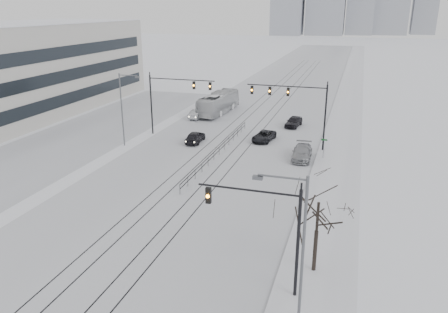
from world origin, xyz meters
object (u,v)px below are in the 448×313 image
at_px(sedan_nb_right, 302,153).
at_px(sedan_nb_far, 294,122).
at_px(traffic_mast_near, 271,225).
at_px(sedan_sb_inner, 195,137).
at_px(bare_tree, 318,210).
at_px(sedan_sb_outer, 198,114).
at_px(sedan_nb_front, 264,136).
at_px(box_truck, 219,103).

xyz_separation_m(sedan_nb_right, sedan_nb_far, (-3.04, 13.93, -0.01)).
xyz_separation_m(traffic_mast_near, sedan_sb_inner, (-15.21, 27.79, -3.83)).
xyz_separation_m(traffic_mast_near, bare_tree, (2.41, 3.00, -0.07)).
bearing_deg(sedan_nb_right, sedan_sb_outer, 138.34).
distance_m(traffic_mast_near, sedan_nb_far, 39.70).
height_order(sedan_nb_front, sedan_nb_far, sedan_nb_far).
bearing_deg(sedan_nb_far, bare_tree, -71.57).
relative_size(traffic_mast_near, sedan_sb_inner, 1.62).
relative_size(sedan_sb_inner, sedan_nb_far, 0.99).
bearing_deg(box_truck, sedan_sb_outer, 69.30).
bearing_deg(sedan_sb_inner, sedan_sb_outer, -73.95).
distance_m(traffic_mast_near, sedan_sb_outer, 44.45).
relative_size(bare_tree, sedan_sb_inner, 1.42).
bearing_deg(sedan_nb_right, box_truck, 127.61).
distance_m(sedan_nb_front, sedan_nb_far, 8.65).
bearing_deg(sedan_sb_inner, traffic_mast_near, 115.94).
xyz_separation_m(traffic_mast_near, box_truck, (-17.31, 44.12, -2.89)).
xyz_separation_m(sedan_sb_inner, sedan_nb_far, (10.87, 11.49, 0.01)).
height_order(sedan_nb_front, box_truck, box_truck).
distance_m(bare_tree, sedan_nb_front, 29.80).
height_order(sedan_sb_inner, sedan_nb_front, sedan_sb_inner).
xyz_separation_m(bare_tree, sedan_sb_inner, (-17.63, 24.79, -3.76)).
bearing_deg(sedan_sb_outer, sedan_sb_inner, 112.79).
xyz_separation_m(traffic_mast_near, sedan_nb_far, (-4.34, 39.28, -3.82)).
bearing_deg(sedan_sb_outer, sedan_nb_far, -178.18).
height_order(sedan_sb_inner, sedan_nb_right, sedan_nb_right).
bearing_deg(box_truck, traffic_mast_near, 115.86).
bearing_deg(bare_tree, sedan_nb_front, 108.47).
bearing_deg(sedan_nb_right, sedan_nb_front, 131.96).
distance_m(sedan_nb_right, sedan_nb_far, 14.25).
relative_size(sedan_nb_front, box_truck, 0.38).
bearing_deg(bare_tree, sedan_sb_outer, 120.54).
relative_size(sedan_nb_right, sedan_nb_far, 1.19).
bearing_deg(sedan_sb_inner, box_truck, -85.44).
relative_size(sedan_sb_outer, sedan_nb_far, 0.99).
height_order(traffic_mast_near, box_truck, traffic_mast_near).
bearing_deg(sedan_nb_far, sedan_nb_front, -99.65).
bearing_deg(bare_tree, sedan_sb_inner, 125.42).
height_order(bare_tree, sedan_sb_inner, bare_tree).
distance_m(sedan_sb_outer, sedan_nb_right, 23.12).
relative_size(sedan_sb_inner, sedan_nb_front, 0.94).
xyz_separation_m(sedan_sb_outer, box_truck, (2.01, 4.28, 0.96)).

